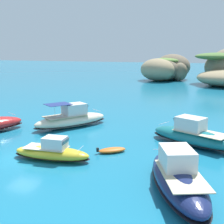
{
  "coord_description": "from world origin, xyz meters",
  "views": [
    {
      "loc": [
        15.77,
        -20.45,
        9.34
      ],
      "look_at": [
        3.26,
        14.13,
        1.61
      ],
      "focal_mm": 47.68,
      "sensor_mm": 36.0,
      "label": 1
    }
  ],
  "objects_px": {
    "motorboat_teal": "(194,136)",
    "dinghy_tender": "(112,150)",
    "islet_small": "(166,69)",
    "motorboat_cream": "(71,119)",
    "motorboat_navy": "(178,178)",
    "motorboat_yellow": "(52,152)"
  },
  "relations": [
    {
      "from": "motorboat_teal",
      "to": "dinghy_tender",
      "type": "height_order",
      "value": "motorboat_teal"
    },
    {
      "from": "islet_small",
      "to": "motorboat_teal",
      "type": "relative_size",
      "value": 2.38
    },
    {
      "from": "motorboat_cream",
      "to": "motorboat_navy",
      "type": "xyz_separation_m",
      "value": [
        14.65,
        -12.83,
        -0.0
      ]
    },
    {
      "from": "motorboat_yellow",
      "to": "dinghy_tender",
      "type": "height_order",
      "value": "motorboat_yellow"
    },
    {
      "from": "islet_small",
      "to": "motorboat_yellow",
      "type": "bearing_deg",
      "value": -87.72
    },
    {
      "from": "motorboat_teal",
      "to": "motorboat_navy",
      "type": "relative_size",
      "value": 0.97
    },
    {
      "from": "islet_small",
      "to": "motorboat_cream",
      "type": "distance_m",
      "value": 61.79
    },
    {
      "from": "motorboat_cream",
      "to": "dinghy_tender",
      "type": "bearing_deg",
      "value": -42.08
    },
    {
      "from": "motorboat_cream",
      "to": "motorboat_navy",
      "type": "bearing_deg",
      "value": -41.21
    },
    {
      "from": "dinghy_tender",
      "to": "motorboat_cream",
      "type": "bearing_deg",
      "value": 137.92
    },
    {
      "from": "motorboat_teal",
      "to": "motorboat_navy",
      "type": "xyz_separation_m",
      "value": [
        -0.16,
        -10.46,
        0.02
      ]
    },
    {
      "from": "islet_small",
      "to": "motorboat_yellow",
      "type": "height_order",
      "value": "islet_small"
    },
    {
      "from": "dinghy_tender",
      "to": "motorboat_teal",
      "type": "bearing_deg",
      "value": 34.53
    },
    {
      "from": "motorboat_teal",
      "to": "motorboat_navy",
      "type": "bearing_deg",
      "value": -90.86
    },
    {
      "from": "motorboat_yellow",
      "to": "dinghy_tender",
      "type": "distance_m",
      "value": 5.52
    },
    {
      "from": "motorboat_yellow",
      "to": "motorboat_teal",
      "type": "bearing_deg",
      "value": 36.54
    },
    {
      "from": "motorboat_yellow",
      "to": "motorboat_teal",
      "type": "relative_size",
      "value": 0.72
    },
    {
      "from": "motorboat_cream",
      "to": "motorboat_navy",
      "type": "height_order",
      "value": "motorboat_cream"
    },
    {
      "from": "islet_small",
      "to": "motorboat_cream",
      "type": "xyz_separation_m",
      "value": [
        -0.78,
        -61.73,
        -2.55
      ]
    },
    {
      "from": "motorboat_navy",
      "to": "motorboat_cream",
      "type": "bearing_deg",
      "value": 138.79
    },
    {
      "from": "islet_small",
      "to": "motorboat_yellow",
      "type": "relative_size",
      "value": 3.3
    },
    {
      "from": "islet_small",
      "to": "motorboat_navy",
      "type": "bearing_deg",
      "value": -79.46
    }
  ]
}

